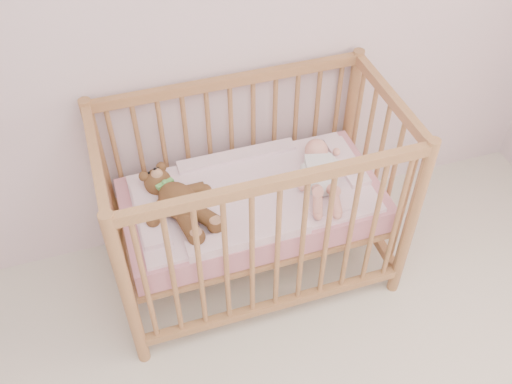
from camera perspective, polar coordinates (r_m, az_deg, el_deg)
name	(u,v)px	position (r m, az deg, el deg)	size (l,w,h in m)	color
wall_back	(180,2)	(2.48, -7.58, 18.27)	(4.00, 0.02, 2.70)	silver
crib	(253,203)	(2.71, -0.32, -1.07)	(1.36, 0.76, 1.00)	#B4774C
mattress	(253,205)	(2.72, -0.32, -1.29)	(1.22, 0.62, 0.13)	#D18293
blanket	(253,194)	(2.67, -0.33, -0.18)	(1.10, 0.58, 0.06)	#F9ABC3
baby	(321,170)	(2.69, 6.48, 2.18)	(0.25, 0.51, 0.12)	white
teddy_bear	(179,201)	(2.54, -7.70, -0.86)	(0.36, 0.51, 0.14)	brown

